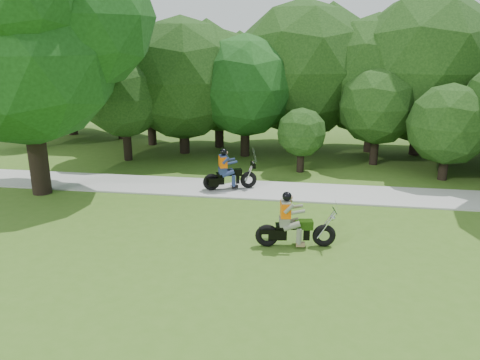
{
  "coord_description": "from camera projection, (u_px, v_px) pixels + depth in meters",
  "views": [
    {
      "loc": [
        -0.74,
        -8.61,
        5.47
      ],
      "look_at": [
        -2.82,
        4.74,
        1.39
      ],
      "focal_mm": 35.0,
      "sensor_mm": 36.0,
      "label": 1
    }
  ],
  "objects": [
    {
      "name": "ground",
      "position": [
        340.0,
        316.0,
        9.62
      ],
      "size": [
        100.0,
        100.0,
        0.0
      ],
      "primitive_type": "plane",
      "color": "#3E661D",
      "rests_on": "ground"
    },
    {
      "name": "big_tree_west",
      "position": [
        27.0,
        30.0,
        15.98
      ],
      "size": [
        8.64,
        6.56,
        9.96
      ],
      "color": "black",
      "rests_on": "ground"
    },
    {
      "name": "walkway",
      "position": [
        329.0,
        193.0,
        17.18
      ],
      "size": [
        60.0,
        2.2,
        0.06
      ],
      "primitive_type": "cube",
      "color": "#A8A8A2",
      "rests_on": "ground"
    },
    {
      "name": "touring_motorcycle",
      "position": [
        227.0,
        175.0,
        17.39
      ],
      "size": [
        1.98,
        1.15,
        1.57
      ],
      "rotation": [
        0.0,
        0.0,
        0.37
      ],
      "color": "black",
      "rests_on": "walkway"
    },
    {
      "name": "chopper_motorcycle",
      "position": [
        292.0,
        227.0,
        12.7
      ],
      "size": [
        2.21,
        0.73,
        1.58
      ],
      "rotation": [
        0.0,
        0.0,
        0.15
      ],
      "color": "black",
      "rests_on": "ground"
    },
    {
      "name": "tree_line",
      "position": [
        345.0,
        78.0,
        22.57
      ],
      "size": [
        39.66,
        11.92,
        7.64
      ],
      "color": "black",
      "rests_on": "ground"
    }
  ]
}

